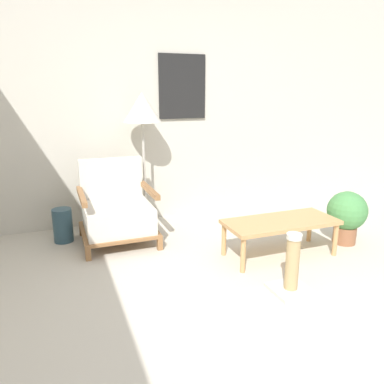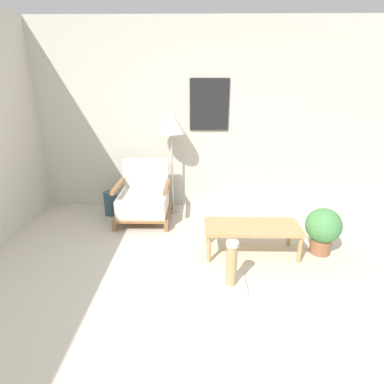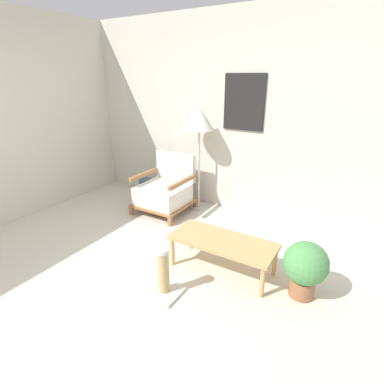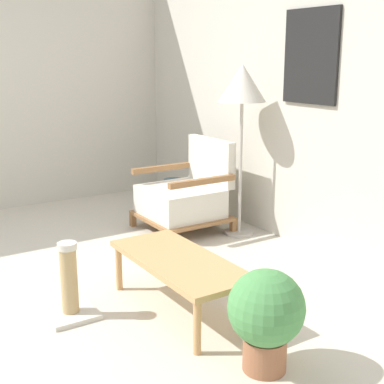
{
  "view_description": "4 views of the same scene",
  "coord_description": "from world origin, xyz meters",
  "px_view_note": "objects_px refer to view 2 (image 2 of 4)",
  "views": [
    {
      "loc": [
        -1.35,
        -1.75,
        1.49
      ],
      "look_at": [
        -0.11,
        1.54,
        0.55
      ],
      "focal_mm": 35.0,
      "sensor_mm": 36.0,
      "label": 1
    },
    {
      "loc": [
        -0.06,
        -1.99,
        1.81
      ],
      "look_at": [
        -0.11,
        1.54,
        0.55
      ],
      "focal_mm": 28.0,
      "sensor_mm": 36.0,
      "label": 2
    },
    {
      "loc": [
        1.65,
        -1.38,
        1.88
      ],
      "look_at": [
        -0.11,
        1.54,
        0.55
      ],
      "focal_mm": 28.0,
      "sensor_mm": 36.0,
      "label": 3
    },
    {
      "loc": [
        3.2,
        -0.58,
        1.56
      ],
      "look_at": [
        -0.11,
        1.54,
        0.55
      ],
      "focal_mm": 50.0,
      "sensor_mm": 36.0,
      "label": 4
    }
  ],
  "objects_px": {
    "vase": "(111,203)",
    "potted_plant": "(323,228)",
    "armchair": "(144,199)",
    "scratching_post": "(231,271)",
    "coffee_table": "(252,229)",
    "floor_lamp": "(171,126)"
  },
  "relations": [
    {
      "from": "armchair",
      "to": "coffee_table",
      "type": "height_order",
      "value": "armchair"
    },
    {
      "from": "armchair",
      "to": "vase",
      "type": "distance_m",
      "value": 0.58
    },
    {
      "from": "vase",
      "to": "potted_plant",
      "type": "relative_size",
      "value": 0.64
    },
    {
      "from": "potted_plant",
      "to": "scratching_post",
      "type": "bearing_deg",
      "value": -150.0
    },
    {
      "from": "vase",
      "to": "potted_plant",
      "type": "bearing_deg",
      "value": -21.53
    },
    {
      "from": "armchair",
      "to": "potted_plant",
      "type": "relative_size",
      "value": 1.53
    },
    {
      "from": "vase",
      "to": "scratching_post",
      "type": "relative_size",
      "value": 0.73
    },
    {
      "from": "floor_lamp",
      "to": "potted_plant",
      "type": "xyz_separation_m",
      "value": [
        1.77,
        -1.2,
        -0.97
      ]
    },
    {
      "from": "floor_lamp",
      "to": "vase",
      "type": "height_order",
      "value": "floor_lamp"
    },
    {
      "from": "coffee_table",
      "to": "scratching_post",
      "type": "relative_size",
      "value": 2.21
    },
    {
      "from": "armchair",
      "to": "scratching_post",
      "type": "xyz_separation_m",
      "value": [
        1.06,
        -1.49,
        -0.14
      ]
    },
    {
      "from": "coffee_table",
      "to": "vase",
      "type": "height_order",
      "value": "same"
    },
    {
      "from": "coffee_table",
      "to": "scratching_post",
      "type": "distance_m",
      "value": 0.69
    },
    {
      "from": "floor_lamp",
      "to": "scratching_post",
      "type": "xyz_separation_m",
      "value": [
        0.69,
        -1.83,
        -1.11
      ]
    },
    {
      "from": "coffee_table",
      "to": "potted_plant",
      "type": "distance_m",
      "value": 0.79
    },
    {
      "from": "vase",
      "to": "scratching_post",
      "type": "bearing_deg",
      "value": -46.61
    },
    {
      "from": "coffee_table",
      "to": "floor_lamp",
      "type": "bearing_deg",
      "value": 128.74
    },
    {
      "from": "armchair",
      "to": "floor_lamp",
      "type": "distance_m",
      "value": 1.09
    },
    {
      "from": "vase",
      "to": "scratching_post",
      "type": "height_order",
      "value": "scratching_post"
    },
    {
      "from": "armchair",
      "to": "floor_lamp",
      "type": "xyz_separation_m",
      "value": [
        0.38,
        0.34,
        0.97
      ]
    },
    {
      "from": "armchair",
      "to": "vase",
      "type": "bearing_deg",
      "value": 160.13
    },
    {
      "from": "armchair",
      "to": "potted_plant",
      "type": "xyz_separation_m",
      "value": [
        2.15,
        -0.87,
        -0.0
      ]
    }
  ]
}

